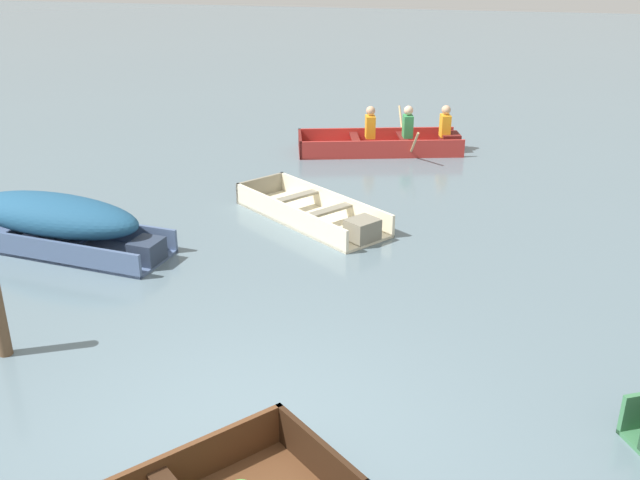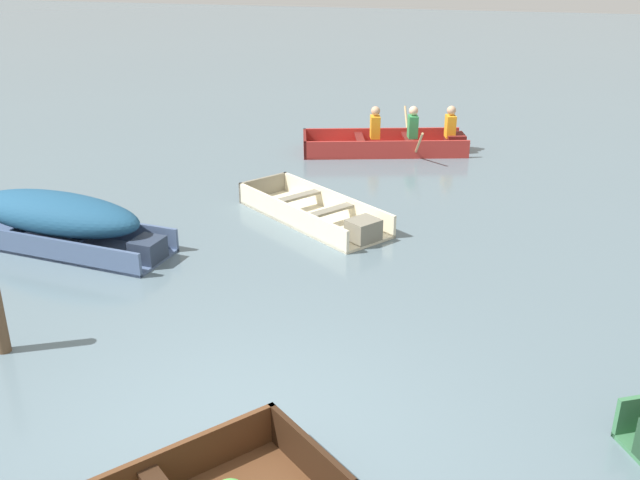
% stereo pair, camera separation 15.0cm
% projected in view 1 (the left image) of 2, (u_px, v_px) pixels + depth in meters
% --- Properties ---
extents(ground_plane, '(80.00, 80.00, 0.00)m').
position_uv_depth(ground_plane, '(244.00, 449.00, 5.97)').
color(ground_plane, slate).
extents(skiff_cream_near_moored, '(2.67, 2.32, 0.34)m').
position_uv_depth(skiff_cream_near_moored, '(316.00, 214.00, 10.71)').
color(skiff_cream_near_moored, beige).
rests_on(skiff_cream_near_moored, ground).
extents(skiff_slate_blue_mid_moored, '(3.34, 1.31, 0.77)m').
position_uv_depth(skiff_slate_blue_mid_moored, '(55.00, 220.00, 9.66)').
color(skiff_slate_blue_mid_moored, '#475B7F').
rests_on(skiff_slate_blue_mid_moored, ground).
extents(rowboat_red_with_crew, '(3.37, 2.22, 0.91)m').
position_uv_depth(rowboat_red_with_crew, '(391.00, 141.00, 14.22)').
color(rowboat_red_with_crew, '#AD2D28').
rests_on(rowboat_red_with_crew, ground).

